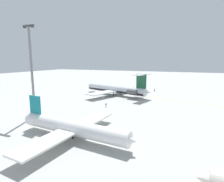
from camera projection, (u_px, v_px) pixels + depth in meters
name	position (u px, v px, depth m)	size (l,w,h in m)	color
ground	(117.00, 92.00, 103.16)	(389.93, 389.93, 0.00)	#ADADA8
main_jetliner	(117.00, 89.00, 92.39)	(38.84, 34.77, 11.49)	silver
airliner_mid_left	(75.00, 128.00, 40.90)	(29.66, 29.35, 8.86)	white
ground_crew_near_nose	(106.00, 104.00, 69.03)	(0.40, 0.28, 1.73)	black
ground_crew_near_tail	(155.00, 90.00, 102.57)	(0.45, 0.28, 1.77)	black
safety_cone_nose	(140.00, 104.00, 72.78)	(0.40, 0.40, 0.55)	#EA590F
safety_cone_wingtip	(104.00, 88.00, 114.80)	(0.40, 0.40, 0.55)	#EA590F
safety_cone_tail	(107.00, 87.00, 121.10)	(0.40, 0.40, 0.55)	#EA590F
taxiway_centreline	(120.00, 93.00, 100.58)	(104.63, 0.36, 0.01)	gold
light_mast	(32.00, 68.00, 55.49)	(4.00, 0.70, 27.96)	slate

